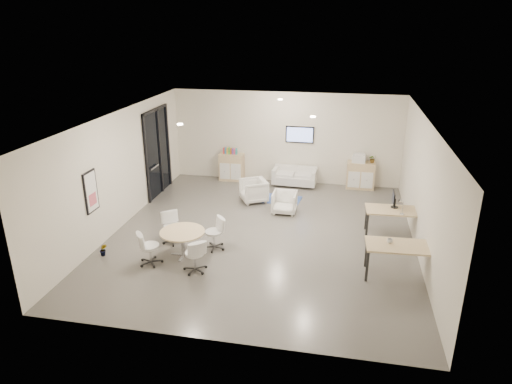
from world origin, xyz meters
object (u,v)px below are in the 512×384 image
object	(u,v)px
armchair_left	(254,190)
desk_rear	(395,212)
sideboard_right	(360,175)
round_table	(182,234)
sideboard_left	(232,167)
loveseat	(295,177)
desk_front	(401,248)
armchair_right	(284,201)

from	to	relation	value
armchair_left	desk_rear	bearing A→B (deg)	38.95
sideboard_right	round_table	size ratio (longest dim) A/B	0.86
armchair_left	desk_rear	size ratio (longest dim) A/B	0.52
sideboard_right	desk_rear	world-z (taller)	sideboard_right
sideboard_left	loveseat	world-z (taller)	sideboard_left
sideboard_left	round_table	world-z (taller)	sideboard_left
desk_front	round_table	world-z (taller)	desk_front
sideboard_right	armchair_right	xyz separation A→B (m)	(-2.28, -2.63, -0.10)
loveseat	desk_front	xyz separation A→B (m)	(3.01, -5.67, 0.41)
loveseat	round_table	world-z (taller)	round_table
sideboard_left	desk_front	distance (m)	7.88
sideboard_left	loveseat	bearing A→B (deg)	-3.15
loveseat	round_table	xyz separation A→B (m)	(-2.11, -5.67, 0.27)
round_table	loveseat	bearing A→B (deg)	69.64
armchair_right	desk_rear	world-z (taller)	desk_rear
round_table	desk_rear	bearing A→B (deg)	22.33
round_table	sideboard_right	bearing A→B (deg)	53.10
sideboard_right	armchair_left	world-z (taller)	sideboard_right
sideboard_left	sideboard_right	distance (m)	4.57
armchair_left	sideboard_left	bearing A→B (deg)	-175.90
loveseat	round_table	bearing A→B (deg)	-107.39
desk_rear	armchair_left	bearing A→B (deg)	154.32
loveseat	sideboard_left	bearing A→B (deg)	179.82
sideboard_right	loveseat	size ratio (longest dim) A/B	0.61
sideboard_right	desk_front	xyz separation A→B (m)	(0.76, -5.80, 0.25)
sideboard_right	armchair_left	xyz separation A→B (m)	(-3.37, -1.90, -0.07)
desk_front	sideboard_right	bearing A→B (deg)	94.78
desk_rear	round_table	world-z (taller)	desk_rear
sideboard_right	armchair_right	size ratio (longest dim) A/B	1.29
desk_rear	round_table	distance (m)	5.58
sideboard_right	desk_rear	size ratio (longest dim) A/B	0.61
sideboard_left	armchair_left	bearing A→B (deg)	-57.93
armchair_right	desk_front	size ratio (longest dim) A/B	0.46
desk_rear	desk_front	size ratio (longest dim) A/B	0.98
sideboard_left	desk_rear	bearing A→B (deg)	-34.45
armchair_right	desk_front	xyz separation A→B (m)	(3.03, -3.17, 0.35)
desk_front	round_table	distance (m)	5.11
armchair_left	round_table	bearing A→B (deg)	-42.12
sideboard_left	sideboard_right	xyz separation A→B (m)	(4.57, -0.00, -0.02)
sideboard_left	armchair_right	xyz separation A→B (m)	(2.29, -2.63, -0.13)
loveseat	armchair_right	bearing A→B (deg)	-87.63
armchair_left	round_table	distance (m)	4.02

